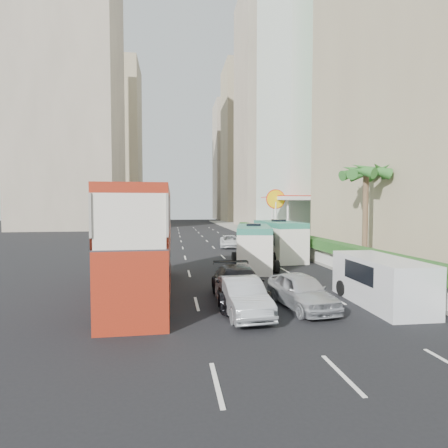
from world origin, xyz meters
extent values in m
plane|color=black|center=(0.00, 0.00, 0.00)|extent=(200.00, 200.00, 0.00)
cube|color=#9F2714|center=(-6.00, 0.00, 2.53)|extent=(2.50, 11.00, 5.06)
imported|color=silver|center=(-1.89, -3.66, 0.00)|extent=(1.72, 4.35, 1.41)
imported|color=silver|center=(0.73, -3.23, 0.00)|extent=(2.19, 4.41, 1.45)
imported|color=black|center=(-1.72, -1.89, 0.00)|extent=(2.25, 5.29, 1.52)
imported|color=silver|center=(1.35, 18.99, 0.00)|extent=(2.58, 4.66, 1.23)
cube|color=silver|center=(0.97, 6.64, 1.46)|extent=(3.51, 6.90, 2.92)
cube|color=silver|center=(3.99, 10.45, 1.53)|extent=(2.59, 6.98, 3.06)
cube|color=silver|center=(4.30, -3.25, 1.02)|extent=(2.20, 5.18, 2.05)
cube|color=silver|center=(4.49, 19.91, 0.96)|extent=(2.32, 4.94, 1.91)
cube|color=#99968C|center=(9.00, 25.00, 0.09)|extent=(6.00, 120.00, 0.18)
cube|color=silver|center=(6.20, 14.00, 0.68)|extent=(0.30, 44.00, 1.00)
cube|color=#2D6626|center=(6.20, 14.00, 1.53)|extent=(1.10, 44.00, 0.70)
cylinder|color=brown|center=(7.80, 4.00, 3.38)|extent=(0.36, 0.36, 6.40)
cube|color=silver|center=(10.00, 23.00, 2.75)|extent=(6.50, 8.00, 5.50)
cube|color=white|center=(18.00, 34.00, 29.00)|extent=(16.00, 18.00, 58.00)
cube|color=#B4A48E|center=(18.00, 58.00, 25.00)|extent=(16.00, 16.00, 50.00)
cube|color=tan|center=(17.00, 82.00, 22.00)|extent=(14.00, 14.00, 44.00)
cube|color=#B4A48E|center=(17.00, 104.00, 20.00)|extent=(14.00, 14.00, 40.00)
cube|color=#B4A48E|center=(-24.00, 55.00, 26.00)|extent=(18.00, 18.00, 52.00)
cube|color=tan|center=(-22.00, 90.00, 23.00)|extent=(16.00, 16.00, 46.00)
camera|label=1|loc=(-4.62, -17.11, 4.25)|focal=28.00mm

